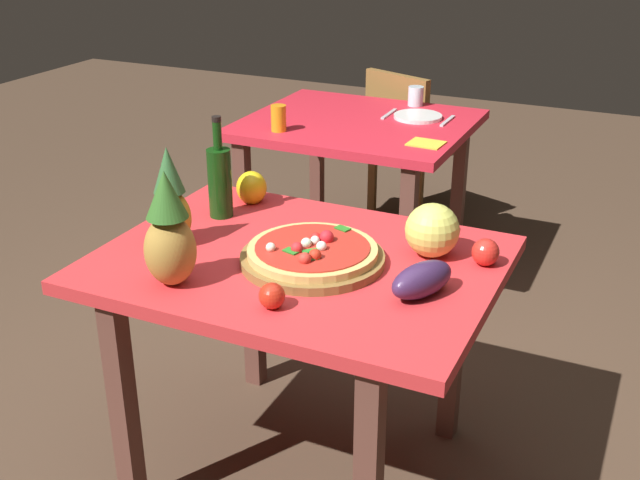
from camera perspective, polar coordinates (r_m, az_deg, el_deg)
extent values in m
plane|color=#4C3828|center=(2.67, -1.38, -16.08)|extent=(10.00, 10.00, 0.00)
cube|color=brown|center=(2.37, -13.96, -11.86)|extent=(0.06, 0.06, 0.71)
cube|color=brown|center=(2.89, -4.84, -4.15)|extent=(0.06, 0.06, 0.71)
cube|color=brown|center=(2.64, 9.60, -7.37)|extent=(0.06, 0.06, 0.71)
cube|color=red|center=(2.26, -1.56, -1.74)|extent=(1.12, 0.85, 0.04)
cube|color=brown|center=(3.58, -5.50, 1.63)|extent=(0.06, 0.06, 0.71)
cube|color=brown|center=(3.28, 6.27, -0.56)|extent=(0.06, 0.06, 0.71)
cube|color=brown|center=(4.22, -0.22, 5.29)|extent=(0.06, 0.06, 0.71)
cube|color=brown|center=(3.97, 9.96, 3.69)|extent=(0.06, 0.06, 0.71)
cube|color=red|center=(3.62, 2.74, 8.30)|extent=(0.99, 0.87, 0.04)
cube|color=olive|center=(4.46, 9.80, 3.91)|extent=(0.04, 0.04, 0.41)
cube|color=olive|center=(4.65, 6.54, 4.95)|extent=(0.04, 0.04, 0.41)
cube|color=olive|center=(4.21, 7.10, 2.86)|extent=(0.04, 0.04, 0.41)
cube|color=olive|center=(4.41, 3.79, 3.99)|extent=(0.04, 0.04, 0.41)
cube|color=olive|center=(4.36, 6.96, 6.73)|extent=(0.52, 0.52, 0.04)
cube|color=brown|center=(4.16, 5.51, 9.13)|extent=(0.39, 0.18, 0.40)
cylinder|color=olive|center=(2.22, -0.55, -1.36)|extent=(0.41, 0.41, 0.02)
cylinder|color=#E5B564|center=(2.21, -0.55, -0.81)|extent=(0.37, 0.37, 0.02)
cylinder|color=red|center=(2.20, -0.55, -0.51)|extent=(0.32, 0.32, 0.00)
sphere|color=red|center=(2.24, -0.32, 0.19)|extent=(0.03, 0.03, 0.03)
sphere|color=red|center=(2.23, 0.48, 0.20)|extent=(0.04, 0.04, 0.04)
sphere|color=red|center=(2.13, -0.36, -1.09)|extent=(0.03, 0.03, 0.03)
sphere|color=red|center=(2.11, -1.10, -1.36)|extent=(0.03, 0.03, 0.03)
sphere|color=red|center=(2.17, -1.67, -0.59)|extent=(0.03, 0.03, 0.03)
cube|color=#288327|center=(2.17, -2.08, -0.79)|extent=(0.05, 0.04, 0.00)
cube|color=#258026|center=(2.16, -0.70, -0.83)|extent=(0.05, 0.05, 0.00)
cube|color=#2B7D23|center=(2.31, 1.65, 0.85)|extent=(0.05, 0.04, 0.00)
cube|color=#328533|center=(2.14, -0.58, -1.18)|extent=(0.05, 0.05, 0.00)
sphere|color=white|center=(2.18, -3.58, -0.53)|extent=(0.03, 0.03, 0.03)
sphere|color=#E4F2D0|center=(2.20, -1.00, -0.21)|extent=(0.03, 0.03, 0.03)
sphere|color=white|center=(2.18, 0.10, -0.45)|extent=(0.03, 0.03, 0.03)
sphere|color=white|center=(2.22, -0.36, -0.03)|extent=(0.03, 0.03, 0.03)
cylinder|color=#11390E|center=(2.52, -7.23, 4.09)|extent=(0.08, 0.08, 0.22)
cylinder|color=#11390E|center=(2.47, -7.42, 7.48)|extent=(0.03, 0.03, 0.09)
cylinder|color=black|center=(2.46, -7.48, 8.66)|extent=(0.03, 0.03, 0.02)
ellipsoid|color=#AD8137|center=(2.11, -10.74, -0.76)|extent=(0.14, 0.14, 0.19)
cone|color=#316523|center=(2.05, -11.08, 3.26)|extent=(0.11, 0.11, 0.13)
ellipsoid|color=gold|center=(2.35, -10.64, 1.57)|extent=(0.11, 0.11, 0.16)
cone|color=#306532|center=(2.30, -10.92, 5.01)|extent=(0.09, 0.09, 0.14)
sphere|color=#DADA5E|center=(2.26, 8.10, 0.70)|extent=(0.16, 0.16, 0.16)
ellipsoid|color=yellow|center=(2.64, -4.96, 3.78)|extent=(0.10, 0.10, 0.11)
ellipsoid|color=#3B244C|center=(2.05, 7.37, -2.85)|extent=(0.17, 0.22, 0.09)
sphere|color=red|center=(2.24, 11.85, -0.87)|extent=(0.08, 0.08, 0.08)
sphere|color=red|center=(2.43, 8.59, 1.35)|extent=(0.08, 0.08, 0.08)
sphere|color=red|center=(1.98, -3.49, -4.04)|extent=(0.07, 0.07, 0.07)
cylinder|color=orange|center=(3.44, -3.01, 8.77)|extent=(0.07, 0.07, 0.11)
cylinder|color=silver|center=(3.88, 6.92, 10.26)|extent=(0.07, 0.07, 0.09)
cylinder|color=white|center=(3.67, 7.07, 8.83)|extent=(0.22, 0.22, 0.02)
cube|color=silver|center=(3.72, 5.00, 9.05)|extent=(0.02, 0.18, 0.01)
cube|color=silver|center=(3.64, 9.18, 8.48)|extent=(0.02, 0.18, 0.01)
cube|color=yellow|center=(3.29, 7.66, 6.92)|extent=(0.15, 0.13, 0.01)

